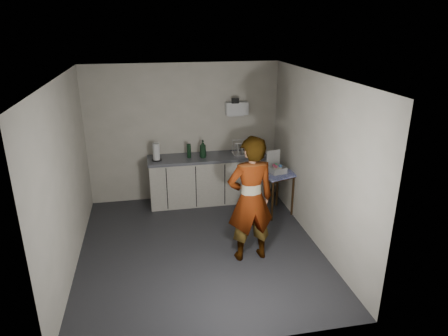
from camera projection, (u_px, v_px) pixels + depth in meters
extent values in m
plane|color=#28292D|center=(200.00, 248.00, 6.15)|extent=(4.00, 4.00, 0.00)
cube|color=#B7B29F|center=(184.00, 133.00, 7.53)|extent=(3.60, 0.02, 2.60)
cube|color=#B7B29F|center=(316.00, 161.00, 6.03)|extent=(0.02, 4.00, 2.60)
cube|color=#B7B29F|center=(66.00, 178.00, 5.38)|extent=(0.02, 4.00, 2.60)
cube|color=white|center=(196.00, 77.00, 5.25)|extent=(3.60, 4.00, 0.01)
cube|color=black|center=(208.00, 198.00, 7.78)|extent=(2.20, 0.52, 0.08)
cube|color=beige|center=(208.00, 180.00, 7.64)|extent=(2.20, 0.58, 0.86)
cube|color=#494C53|center=(208.00, 158.00, 7.48)|extent=(2.24, 0.62, 0.05)
cube|color=black|center=(167.00, 189.00, 7.23)|extent=(0.02, 0.01, 0.80)
cube|color=black|center=(196.00, 187.00, 7.32)|extent=(0.02, 0.01, 0.80)
cube|color=black|center=(225.00, 185.00, 7.42)|extent=(0.01, 0.01, 0.80)
cube|color=black|center=(252.00, 183.00, 7.52)|extent=(0.02, 0.01, 0.80)
cube|color=white|center=(237.00, 108.00, 7.49)|extent=(0.42, 0.16, 0.24)
cube|color=white|center=(236.00, 115.00, 7.59)|extent=(0.30, 0.06, 0.04)
cube|color=black|center=(235.00, 101.00, 7.35)|extent=(0.14, 0.02, 0.10)
cylinder|color=#34210B|center=(272.00, 201.00, 6.89)|extent=(0.04, 0.04, 0.72)
cylinder|color=#34210B|center=(293.00, 196.00, 7.10)|extent=(0.04, 0.04, 0.72)
cylinder|color=#34210B|center=(258.00, 192.00, 7.25)|extent=(0.04, 0.04, 0.72)
cylinder|color=#34210B|center=(277.00, 188.00, 7.46)|extent=(0.04, 0.04, 0.72)
cube|color=#34210B|center=(276.00, 175.00, 7.04)|extent=(0.68, 0.68, 0.04)
cube|color=navy|center=(276.00, 173.00, 7.03)|extent=(0.77, 0.77, 0.03)
imported|color=#B2A593|center=(250.00, 200.00, 5.61)|extent=(0.72, 0.51, 1.86)
imported|color=black|center=(203.00, 149.00, 7.35)|extent=(0.14, 0.14, 0.33)
cylinder|color=red|center=(202.00, 153.00, 7.45)|extent=(0.06, 0.06, 0.12)
cylinder|color=black|center=(189.00, 151.00, 7.36)|extent=(0.08, 0.08, 0.26)
cylinder|color=black|center=(157.00, 160.00, 7.25)|extent=(0.18, 0.18, 0.02)
cylinder|color=white|center=(156.00, 151.00, 7.20)|extent=(0.12, 0.12, 0.30)
cube|color=white|center=(242.00, 153.00, 7.60)|extent=(0.37, 0.28, 0.02)
cylinder|color=white|center=(235.00, 149.00, 7.42)|extent=(0.01, 0.01, 0.24)
cylinder|color=white|center=(252.00, 148.00, 7.48)|extent=(0.01, 0.01, 0.24)
cylinder|color=white|center=(232.00, 146.00, 7.64)|extent=(0.01, 0.01, 0.24)
cylinder|color=white|center=(249.00, 145.00, 7.70)|extent=(0.01, 0.01, 0.24)
cylinder|color=white|center=(237.00, 148.00, 7.55)|extent=(0.05, 0.20, 0.20)
cylinder|color=white|center=(241.00, 148.00, 7.56)|extent=(0.05, 0.20, 0.20)
cylinder|color=white|center=(245.00, 148.00, 7.57)|extent=(0.05, 0.20, 0.20)
cube|color=white|center=(277.00, 172.00, 7.01)|extent=(0.32, 0.32, 0.01)
cube|color=white|center=(281.00, 172.00, 6.89)|extent=(0.26, 0.07, 0.10)
cube|color=white|center=(273.00, 167.00, 7.11)|extent=(0.26, 0.07, 0.10)
cube|color=white|center=(271.00, 170.00, 6.95)|extent=(0.07, 0.26, 0.10)
cube|color=white|center=(283.00, 168.00, 7.04)|extent=(0.07, 0.26, 0.10)
cube|color=white|center=(273.00, 157.00, 7.05)|extent=(0.26, 0.07, 0.26)
cylinder|color=white|center=(277.00, 169.00, 7.00)|extent=(0.18, 0.18, 0.10)
sphere|color=#E55479|center=(276.00, 167.00, 6.93)|extent=(0.06, 0.06, 0.06)
sphere|color=#538FE2|center=(280.00, 166.00, 6.96)|extent=(0.06, 0.06, 0.06)
sphere|color=#61ED93|center=(276.00, 165.00, 7.01)|extent=(0.06, 0.06, 0.06)
sphere|color=#E55479|center=(274.00, 165.00, 6.99)|extent=(0.06, 0.06, 0.06)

